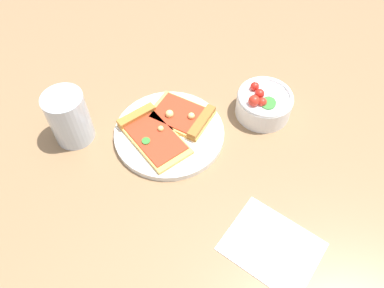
# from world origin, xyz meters

# --- Properties ---
(ground_plane) EXTENTS (2.40, 2.40, 0.00)m
(ground_plane) POSITION_xyz_m (0.00, 0.00, 0.00)
(ground_plane) COLOR #93704C
(ground_plane) RESTS_ON ground
(plate) EXTENTS (0.23, 0.23, 0.01)m
(plate) POSITION_xyz_m (-0.03, -0.04, 0.01)
(plate) COLOR white
(plate) RESTS_ON ground_plane
(pizza_slice_near) EXTENTS (0.15, 0.13, 0.02)m
(pizza_slice_near) POSITION_xyz_m (-0.04, 0.00, 0.02)
(pizza_slice_near) COLOR #E5B256
(pizza_slice_near) RESTS_ON plate
(pizza_slice_far) EXTENTS (0.16, 0.10, 0.02)m
(pizza_slice_far) POSITION_xyz_m (-0.05, -0.08, 0.02)
(pizza_slice_far) COLOR #E5B256
(pizza_slice_far) RESTS_ON plate
(salad_bowl) EXTENTS (0.12, 0.12, 0.07)m
(salad_bowl) POSITION_xyz_m (0.05, 0.15, 0.03)
(salad_bowl) COLOR white
(salad_bowl) RESTS_ON ground_plane
(soda_glass) EXTENTS (0.08, 0.08, 0.12)m
(soda_glass) POSITION_xyz_m (-0.17, -0.19, 0.05)
(soda_glass) COLOR silver
(soda_glass) RESTS_ON ground_plane
(paper_napkin) EXTENTS (0.18, 0.16, 0.00)m
(paper_napkin) POSITION_xyz_m (0.28, -0.07, 0.00)
(paper_napkin) COLOR white
(paper_napkin) RESTS_ON ground_plane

